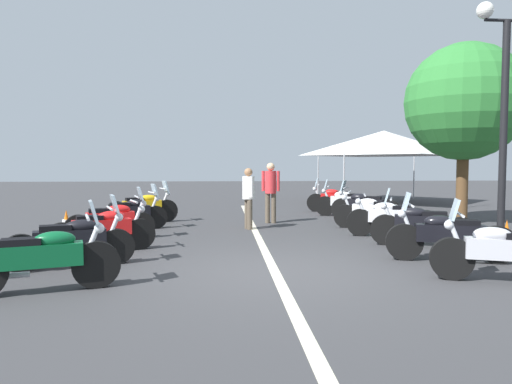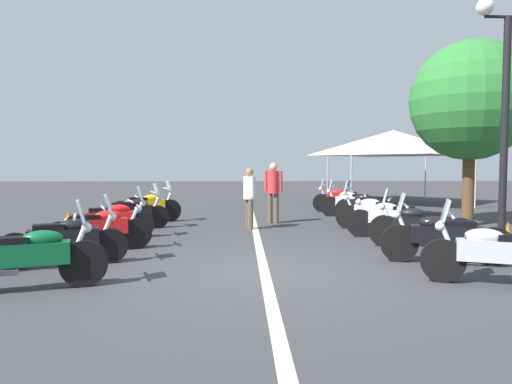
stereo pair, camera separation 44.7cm
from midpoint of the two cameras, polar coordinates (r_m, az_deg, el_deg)
ground_plane at (r=7.40m, az=0.60°, el=-9.89°), size 80.00×80.00×0.00m
lane_centre_stripe at (r=10.67m, az=-0.88°, el=-5.75°), size 16.91×0.16×0.01m
motorcycle_left_row_0 at (r=6.84m, az=-26.68°, el=-7.33°), size 0.88×1.98×1.22m
motorcycle_left_row_1 at (r=8.26m, az=-23.30°, el=-5.53°), size 0.95×1.99×1.19m
motorcycle_left_row_2 at (r=9.47m, az=-19.76°, el=-4.38°), size 0.98×1.96×0.99m
motorcycle_left_row_3 at (r=10.96m, az=-18.58°, el=-3.30°), size 0.85×1.92×1.19m
motorcycle_left_row_4 at (r=12.40m, az=-16.35°, el=-2.48°), size 1.00×1.89×1.19m
motorcycle_left_row_5 at (r=13.76m, az=-14.73°, el=-1.81°), size 1.01×1.98×1.22m
motorcycle_right_row_0 at (r=7.41m, az=26.86°, el=-6.58°), size 0.96×1.97×1.20m
motorcycle_right_row_1 at (r=8.64m, az=21.41°, el=-5.01°), size 0.89×2.14×1.22m
motorcycle_right_row_2 at (r=10.03m, az=18.63°, el=-3.82°), size 1.00×2.02×1.21m
motorcycle_right_row_3 at (r=11.21m, az=15.45°, el=-3.07°), size 0.89×2.11×1.00m
motorcycle_right_row_4 at (r=12.49m, az=13.43°, el=-2.41°), size 1.01×2.04×1.00m
motorcycle_right_row_5 at (r=14.08m, az=12.41°, el=-1.65°), size 1.09×1.88×1.23m
motorcycle_right_row_6 at (r=15.38m, az=10.40°, el=-1.23°), size 0.90×2.08×1.22m
motorcycle_right_row_7 at (r=16.71m, az=9.12°, el=-0.85°), size 0.87×2.10×1.22m
street_lamp_twin_globe at (r=10.29m, az=27.44°, el=12.00°), size 0.32×1.22×4.83m
traffic_cone_0 at (r=12.13m, az=-23.46°, el=-3.54°), size 0.36×0.36×0.61m
traffic_cone_1 at (r=10.28m, az=27.59°, el=-4.87°), size 0.36×0.36×0.61m
bystander_1 at (r=13.33m, az=0.87°, el=0.54°), size 0.32×0.52×1.75m
bystander_2 at (r=12.08m, az=-2.01°, el=-0.21°), size 0.51×0.32×1.61m
roadside_tree_0 at (r=14.22m, az=23.61°, el=10.13°), size 3.26×3.26×5.08m
event_tent at (r=21.11m, az=15.01°, el=5.87°), size 5.40×5.40×3.20m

